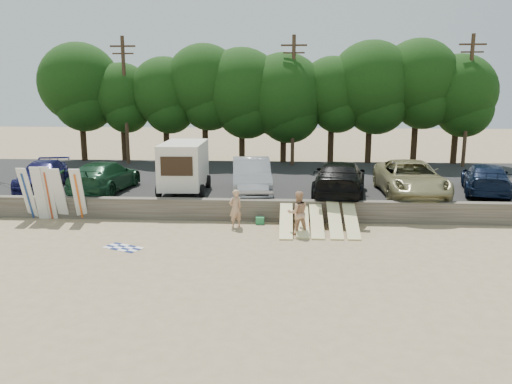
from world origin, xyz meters
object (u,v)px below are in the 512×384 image
at_px(car_0, 43,175).
at_px(car_4, 411,179).
at_px(beachgoer_a, 235,208).
at_px(car_3, 340,178).
at_px(car_1, 105,176).
at_px(beachgoer_b, 298,213).
at_px(box_trailer, 184,165).
at_px(car_2, 251,176).
at_px(car_5, 486,179).
at_px(cooler, 260,220).

relative_size(car_0, car_4, 0.79).
distance_m(car_4, beachgoer_a, 9.47).
bearing_deg(beachgoer_a, car_4, 170.92).
relative_size(car_0, car_3, 0.82).
distance_m(car_1, car_3, 12.35).
bearing_deg(car_4, beachgoer_b, -139.28).
relative_size(box_trailer, car_3, 0.69).
bearing_deg(beachgoer_a, car_3, -176.78).
bearing_deg(car_2, car_0, 171.21).
relative_size(box_trailer, car_4, 0.67).
xyz_separation_m(car_5, cooler, (-11.55, -4.19, -1.32)).
relative_size(box_trailer, car_5, 0.79).
bearing_deg(car_4, car_0, 178.19).
height_order(car_1, beachgoer_a, car_1).
bearing_deg(car_3, car_1, 7.24).
distance_m(car_4, cooler, 8.35).
distance_m(car_4, car_5, 4.13).
bearing_deg(car_5, box_trailer, 18.00).
relative_size(car_4, car_5, 1.18).
bearing_deg(car_1, car_3, -177.03).
distance_m(car_5, beachgoer_b, 11.43).
bearing_deg(car_5, car_4, 26.78).
height_order(car_1, car_4, car_4).
xyz_separation_m(car_1, beachgoer_b, (10.13, -5.03, -0.57)).
bearing_deg(cooler, beachgoer_a, -152.52).
distance_m(car_2, car_5, 12.21).
height_order(car_5, cooler, car_5).
relative_size(car_2, car_4, 0.86).
bearing_deg(car_2, beachgoer_b, -71.79).
height_order(car_2, beachgoer_b, car_2).
relative_size(car_0, car_5, 0.94).
relative_size(box_trailer, car_1, 0.76).
relative_size(car_1, car_4, 0.87).
relative_size(car_2, car_5, 1.02).
bearing_deg(car_4, box_trailer, 179.75).
distance_m(box_trailer, car_2, 3.57).
bearing_deg(car_3, car_4, -168.03).
relative_size(car_3, car_5, 1.14).
bearing_deg(car_3, cooler, 47.75).
xyz_separation_m(box_trailer, car_3, (8.07, -0.33, -0.59)).
distance_m(car_1, beachgoer_a, 8.45).
distance_m(car_0, car_3, 16.10).
xyz_separation_m(car_1, cooler, (8.45, -3.46, -1.35)).
distance_m(box_trailer, beachgoer_b, 7.85).
xyz_separation_m(beachgoer_a, cooler, (1.07, 0.60, -0.69)).
bearing_deg(car_3, car_2, 3.26).
bearing_deg(beachgoer_b, car_0, -35.84).
bearing_deg(cooler, car_5, 18.19).
xyz_separation_m(car_5, beachgoer_b, (-9.86, -5.75, -0.54)).
bearing_deg(car_5, car_1, 17.57).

